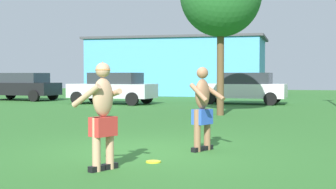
% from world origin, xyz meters
% --- Properties ---
extents(ground_plane, '(80.00, 80.00, 0.00)m').
position_xyz_m(ground_plane, '(0.00, 0.00, 0.00)').
color(ground_plane, '#2D6628').
extents(player_near, '(0.69, 0.83, 1.63)m').
position_xyz_m(player_near, '(1.01, 0.28, 0.86)').
color(player_near, black).
rests_on(player_near, ground_plane).
extents(player_in_red, '(0.75, 0.77, 1.68)m').
position_xyz_m(player_in_red, '(-0.15, -2.03, 0.92)').
color(player_in_red, black).
rests_on(player_in_red, ground_plane).
extents(frisbee, '(0.26, 0.26, 0.03)m').
position_xyz_m(frisbee, '(0.43, -1.18, 0.01)').
color(frisbee, yellow).
rests_on(frisbee, ground_plane).
extents(car_silver_near_post, '(4.45, 2.36, 1.58)m').
position_xyz_m(car_silver_near_post, '(-6.10, 14.22, 0.82)').
color(car_silver_near_post, silver).
rests_on(car_silver_near_post, ground_plane).
extents(car_black_mid_lot, '(4.48, 2.43, 1.58)m').
position_xyz_m(car_black_mid_lot, '(-12.43, 16.26, 0.82)').
color(car_black_mid_lot, black).
rests_on(car_black_mid_lot, ground_plane).
extents(car_white_far_end, '(4.43, 2.31, 1.58)m').
position_xyz_m(car_white_far_end, '(0.28, 15.94, 0.82)').
color(car_white_far_end, white).
rests_on(car_white_far_end, ground_plane).
extents(outbuilding_behind_lot, '(12.77, 6.68, 4.16)m').
position_xyz_m(outbuilding_behind_lot, '(-5.56, 26.41, 2.09)').
color(outbuilding_behind_lot, '#4C9ED1').
rests_on(outbuilding_behind_lot, ground_plane).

